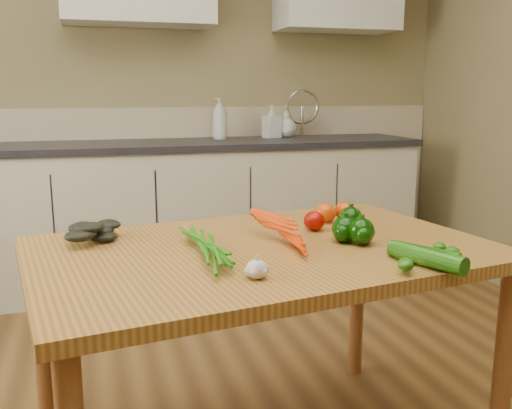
{
  "coord_description": "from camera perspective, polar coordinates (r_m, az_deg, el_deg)",
  "views": [
    {
      "loc": [
        -0.42,
        -1.33,
        1.2
      ],
      "look_at": [
        0.12,
        0.53,
        0.82
      ],
      "focal_mm": 40.0,
      "sensor_mm": 36.0,
      "label": 1
    }
  ],
  "objects": [
    {
      "name": "tomato_a",
      "position": [
        1.95,
        5.84,
        -1.64
      ],
      "size": [
        0.07,
        0.07,
        0.07
      ],
      "primitive_type": "ellipsoid",
      "color": "#8D0A02",
      "rests_on": "table"
    },
    {
      "name": "table",
      "position": [
        1.77,
        0.71,
        -6.75
      ],
      "size": [
        1.5,
        1.09,
        0.74
      ],
      "rotation": [
        0.0,
        0.0,
        0.15
      ],
      "color": "#AD7432",
      "rests_on": "ground"
    },
    {
      "name": "garlic_bulb",
      "position": [
        1.45,
        0.09,
        -6.49
      ],
      "size": [
        0.06,
        0.06,
        0.05
      ],
      "primitive_type": "ellipsoid",
      "color": "beige",
      "rests_on": "table"
    },
    {
      "name": "pepper_b",
      "position": [
        1.95,
        9.45,
        -1.47
      ],
      "size": [
        0.08,
        0.08,
        0.08
      ],
      "primitive_type": "sphere",
      "color": "black",
      "rests_on": "table"
    },
    {
      "name": "soap_bottle_b",
      "position": [
        3.82,
        1.59,
        8.3
      ],
      "size": [
        0.12,
        0.12,
        0.21
      ],
      "primitive_type": "imported",
      "rotation": [
        0.0,
        0.0,
        3.39
      ],
      "color": "silver",
      "rests_on": "counter_run"
    },
    {
      "name": "tomato_b",
      "position": [
        2.07,
        6.97,
        -0.83
      ],
      "size": [
        0.08,
        0.08,
        0.07
      ],
      "primitive_type": "ellipsoid",
      "color": "#CE3D05",
      "rests_on": "table"
    },
    {
      "name": "counter_run",
      "position": [
        3.66,
        -5.87,
        -0.59
      ],
      "size": [
        2.84,
        0.64,
        1.14
      ],
      "color": "#B9B39A",
      "rests_on": "ground"
    },
    {
      "name": "zucchini_a",
      "position": [
        1.65,
        16.41,
        -4.8
      ],
      "size": [
        0.15,
        0.2,
        0.05
      ],
      "primitive_type": "cylinder",
      "rotation": [
        1.57,
        0.0,
        0.55
      ],
      "color": "#154B08",
      "rests_on": "table"
    },
    {
      "name": "soap_bottle_a",
      "position": [
        3.71,
        -3.65,
        8.6
      ],
      "size": [
        0.14,
        0.14,
        0.27
      ],
      "primitive_type": "imported",
      "rotation": [
        0.0,
        0.0,
        3.61
      ],
      "color": "silver",
      "rests_on": "counter_run"
    },
    {
      "name": "pepper_a",
      "position": [
        1.81,
        8.91,
        -2.48
      ],
      "size": [
        0.08,
        0.08,
        0.08
      ],
      "primitive_type": "sphere",
      "color": "black",
      "rests_on": "table"
    },
    {
      "name": "carrot_bunch",
      "position": [
        1.73,
        0.44,
        -3.21
      ],
      "size": [
        0.28,
        0.23,
        0.07
      ],
      "primitive_type": null,
      "rotation": [
        0.0,
        0.0,
        0.15
      ],
      "color": "#E73C05",
      "rests_on": "table"
    },
    {
      "name": "tomato_c",
      "position": [
        2.11,
        8.9,
        -0.66
      ],
      "size": [
        0.08,
        0.08,
        0.07
      ],
      "primitive_type": "ellipsoid",
      "color": "#CE3D05",
      "rests_on": "table"
    },
    {
      "name": "pepper_c",
      "position": [
        1.79,
        10.47,
        -2.67
      ],
      "size": [
        0.08,
        0.08,
        0.08
      ],
      "primitive_type": "sphere",
      "color": "black",
      "rests_on": "table"
    },
    {
      "name": "zucchini_b",
      "position": [
        1.61,
        17.0,
        -5.14
      ],
      "size": [
        0.13,
        0.21,
        0.05
      ],
      "primitive_type": "cylinder",
      "rotation": [
        1.57,
        0.0,
        0.39
      ],
      "color": "#154B08",
      "rests_on": "table"
    },
    {
      "name": "soap_bottle_c",
      "position": [
        3.88,
        3.04,
        8.05
      ],
      "size": [
        0.16,
        0.16,
        0.18
      ],
      "primitive_type": "imported",
      "rotation": [
        0.0,
        0.0,
        4.88
      ],
      "color": "silver",
      "rests_on": "counter_run"
    },
    {
      "name": "room",
      "position": [
        1.57,
        -0.53,
        12.82
      ],
      "size": [
        4.04,
        5.04,
        2.64
      ],
      "color": "brown",
      "rests_on": "ground"
    },
    {
      "name": "leafy_greens",
      "position": [
        1.87,
        -15.41,
        -2.03
      ],
      "size": [
        0.2,
        0.18,
        0.1
      ],
      "primitive_type": null,
      "color": "black",
      "rests_on": "table"
    }
  ]
}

